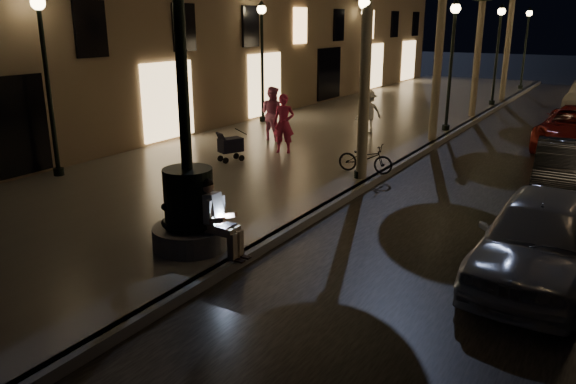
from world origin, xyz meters
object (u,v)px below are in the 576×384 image
Objects in this scene: seated_man_laptop at (216,215)px; lamp_left_a at (45,61)px; pedestrian_white at (369,112)px; pedestrian_red at (284,124)px; pedestrian_pink at (272,113)px; lamp_left_c at (364,39)px; lamp_left_b at (262,46)px; lamp_curb_b at (452,49)px; lamp_curb_d at (526,38)px; car_front at (540,238)px; car_second at (568,173)px; lamp_curb_a at (364,62)px; fountain_lamppost at (189,195)px; stroller at (230,145)px; bicycle at (365,158)px; lamp_curb_c at (498,42)px.

lamp_left_a is at bearing 164.08° from seated_man_laptop.
seated_man_laptop is 12.11m from pedestrian_white.
pedestrian_pink reaches higher than pedestrian_red.
lamp_left_c is 15.10m from pedestrian_red.
lamp_curb_b is at bearing 15.73° from lamp_left_b.
lamp_left_c is at bearing 90.00° from lamp_left_a.
seated_man_laptop is 0.29× the size of lamp_curb_b.
lamp_curb_d reaches higher than pedestrian_red.
pedestrian_red is at bearing 113.23° from seated_man_laptop.
car_front is at bearing 77.51° from pedestrian_white.
lamp_curb_b is at bearing 172.56° from pedestrian_white.
car_second is at bearing -50.92° from lamp_left_c.
lamp_curb_a and lamp_left_c have the same top height.
car_second is 2.33× the size of pedestrian_pink.
fountain_lamppost reaches higher than lamp_left_c.
lamp_curb_b reaches higher than pedestrian_white.
seated_man_laptop is 30.09m from lamp_curb_d.
stroller is 0.62× the size of pedestrian_white.
lamp_left_c is 1.09× the size of car_front.
lamp_left_b is 1.09× the size of car_front.
car_front is (5.03, 2.31, -0.17)m from seated_man_laptop.
lamp_left_a is 1.09× the size of car_front.
pedestrian_red is at bearing -117.16° from lamp_curb_b.
bicycle is at bearing 33.28° from lamp_left_a.
lamp_left_a is at bearing -150.60° from lamp_curb_a.
pedestrian_pink is at bearing -102.57° from lamp_curb_d.
lamp_left_a is 3.14× the size of bicycle.
pedestrian_white is (-2.32, -18.10, -2.24)m from lamp_curb_d.
lamp_curb_a reaches higher than car_front.
pedestrian_red is (3.78, -4.47, -2.11)m from lamp_left_b.
lamp_curb_c is (0.09, 22.00, 2.31)m from seated_man_laptop.
car_front is at bearing -36.72° from lamp_curb_a.
seated_man_laptop is 22.12m from lamp_curb_c.
lamp_left_b is 9.23m from bicycle.
fountain_lamppost is at bearing -96.65° from lamp_curb_a.
stroller is at bearing -175.69° from lamp_curb_a.
lamp_curb_d is 3.04× the size of pedestrian_white.
bicycle is (-0.10, 0.59, -2.63)m from lamp_curb_a.
pedestrian_pink is (-4.60, 8.99, 0.21)m from seated_man_laptop.
pedestrian_white reaches higher than car_second.
lamp_curb_c is at bearing 106.48° from car_front.
seated_man_laptop is 14.09m from lamp_left_b.
lamp_curb_d is at bearing 60.22° from pedestrian_red.
lamp_curb_d is 28.24m from car_front.
stroller is (3.05, -6.31, -2.54)m from lamp_left_b.
fountain_lamppost is 9.16m from car_second.
lamp_curb_a reaches higher than car_second.
fountain_lamppost reaches higher than lamp_left_a.
lamp_curb_a and lamp_curb_c have the same top height.
car_front is 6.62m from bicycle.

